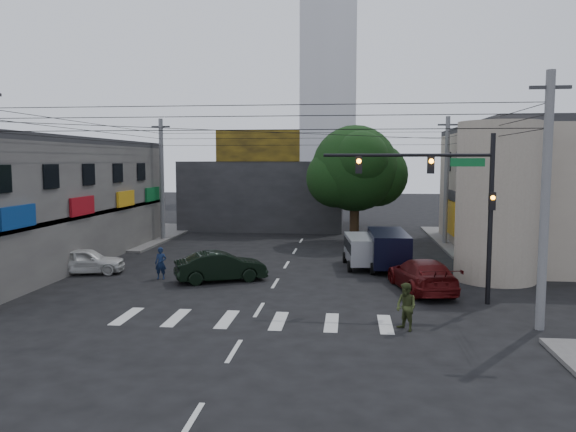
% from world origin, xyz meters
% --- Properties ---
extents(ground, '(160.00, 160.00, 0.00)m').
position_xyz_m(ground, '(0.00, 0.00, 0.00)').
color(ground, black).
rests_on(ground, ground).
extents(sidewalk_far_left, '(16.00, 16.00, 0.15)m').
position_xyz_m(sidewalk_far_left, '(-18.00, 18.00, 0.07)').
color(sidewalk_far_left, '#514F4C').
rests_on(sidewalk_far_left, ground).
extents(sidewalk_far_right, '(16.00, 16.00, 0.15)m').
position_xyz_m(sidewalk_far_right, '(18.00, 18.00, 0.07)').
color(sidewalk_far_right, '#514F4C').
rests_on(sidewalk_far_right, ground).
extents(building_right, '(14.00, 18.00, 8.00)m').
position_xyz_m(building_right, '(18.00, 13.00, 4.00)').
color(building_right, gray).
rests_on(building_right, ground).
extents(corner_column, '(4.00, 4.00, 8.00)m').
position_xyz_m(corner_column, '(11.00, 4.00, 4.00)').
color(corner_column, gray).
rests_on(corner_column, ground).
extents(building_far, '(14.00, 10.00, 6.00)m').
position_xyz_m(building_far, '(-4.00, 26.00, 3.00)').
color(building_far, '#232326').
rests_on(building_far, ground).
extents(billboard, '(7.00, 0.30, 2.60)m').
position_xyz_m(billboard, '(-4.00, 21.10, 7.30)').
color(billboard, olive).
rests_on(billboard, building_far).
extents(tower_distant, '(9.00, 9.00, 44.00)m').
position_xyz_m(tower_distant, '(0.00, 70.00, 22.00)').
color(tower_distant, silver).
rests_on(tower_distant, ground).
extents(street_tree, '(6.40, 6.40, 8.70)m').
position_xyz_m(street_tree, '(4.00, 17.00, 5.47)').
color(street_tree, black).
rests_on(street_tree, ground).
extents(traffic_gantry, '(7.10, 0.35, 7.20)m').
position_xyz_m(traffic_gantry, '(7.82, -1.00, 4.83)').
color(traffic_gantry, black).
rests_on(traffic_gantry, ground).
extents(utility_pole_near_right, '(0.32, 0.32, 9.20)m').
position_xyz_m(utility_pole_near_right, '(10.50, -4.50, 4.60)').
color(utility_pole_near_right, '#59595B').
rests_on(utility_pole_near_right, ground).
extents(utility_pole_far_left, '(0.32, 0.32, 9.20)m').
position_xyz_m(utility_pole_far_left, '(-10.50, 16.00, 4.60)').
color(utility_pole_far_left, '#59595B').
rests_on(utility_pole_far_left, ground).
extents(utility_pole_far_right, '(0.32, 0.32, 9.20)m').
position_xyz_m(utility_pole_far_right, '(10.50, 16.00, 4.60)').
color(utility_pole_far_right, '#59595B').
rests_on(utility_pole_far_right, ground).
extents(dark_sedan, '(4.98, 5.74, 1.50)m').
position_xyz_m(dark_sedan, '(-2.81, 2.23, 0.75)').
color(dark_sedan, black).
rests_on(dark_sedan, ground).
extents(white_compact, '(3.40, 4.81, 1.40)m').
position_xyz_m(white_compact, '(-10.50, 3.31, 0.70)').
color(white_compact, silver).
rests_on(white_compact, ground).
extents(maroon_sedan, '(4.19, 6.11, 1.53)m').
position_xyz_m(maroon_sedan, '(7.02, 1.08, 0.77)').
color(maroon_sedan, '#470A0B').
rests_on(maroon_sedan, ground).
extents(silver_minivan, '(4.51, 2.58, 1.79)m').
position_xyz_m(silver_minivan, '(4.39, 6.76, 0.89)').
color(silver_minivan, '#97999E').
rests_on(silver_minivan, ground).
extents(navy_van, '(5.35, 2.33, 2.09)m').
position_xyz_m(navy_van, '(5.82, 6.51, 1.04)').
color(navy_van, black).
rests_on(navy_van, ground).
extents(traffic_officer, '(0.62, 0.42, 1.64)m').
position_xyz_m(traffic_officer, '(-5.99, 2.41, 0.82)').
color(traffic_officer, '#122040').
rests_on(traffic_officer, ground).
extents(pedestrian_olive, '(1.48, 1.47, 1.72)m').
position_xyz_m(pedestrian_olive, '(5.68, -5.17, 0.86)').
color(pedestrian_olive, '#313A1B').
rests_on(pedestrian_olive, ground).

